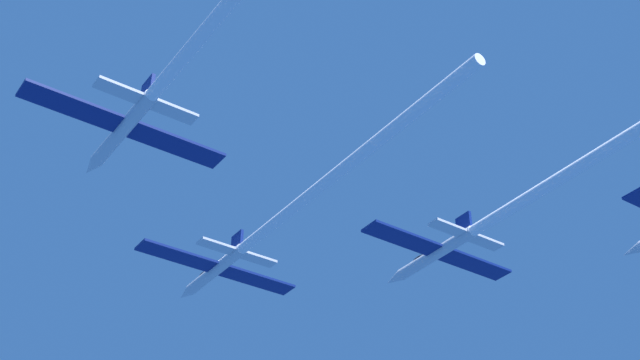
# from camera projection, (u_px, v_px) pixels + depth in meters

# --- Properties ---
(jet_lead) EXTENTS (19.96, 53.76, 3.31)m
(jet_lead) POSITION_uv_depth(u_px,v_px,m) (278.00, 220.00, 95.18)
(jet_lead) COLOR silver
(jet_left_wing) EXTENTS (19.96, 58.51, 3.31)m
(jet_left_wing) POSITION_uv_depth(u_px,v_px,m) (204.00, 33.00, 72.59)
(jet_left_wing) COLOR silver
(jet_right_wing) EXTENTS (19.96, 49.44, 3.31)m
(jet_right_wing) POSITION_uv_depth(u_px,v_px,m) (511.00, 208.00, 92.47)
(jet_right_wing) COLOR silver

